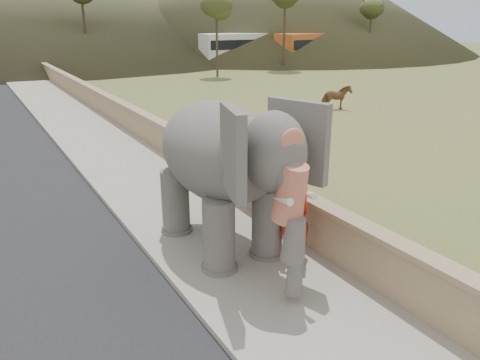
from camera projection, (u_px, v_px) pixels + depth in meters
name	position (u px, v px, depth m)	size (l,w,h in m)	color
ground	(229.00, 256.00, 9.81)	(160.00, 160.00, 0.00)	olive
walkway	(103.00, 145.00, 17.93)	(3.00, 120.00, 0.15)	#9E9687
parapet	(143.00, 128.00, 18.56)	(0.30, 120.00, 1.10)	tan
cow	(336.00, 98.00, 24.86)	(0.70, 1.54, 1.30)	brown
distant_car	(226.00, 58.00, 47.92)	(1.70, 4.23, 1.44)	#AAA9B0
bus_white	(252.00, 49.00, 48.12)	(2.50, 11.00, 3.10)	white
bus_orange	(319.00, 48.00, 49.14)	(2.50, 11.00, 3.10)	#C45922
elephant_and_man	(220.00, 172.00, 9.58)	(2.45, 4.47, 3.20)	slate
trees	(45.00, 27.00, 31.55)	(47.07, 44.03, 9.22)	#473828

